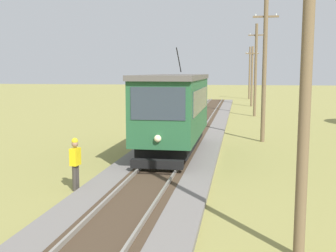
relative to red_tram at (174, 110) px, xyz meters
name	(u,v)px	position (x,y,z in m)	size (l,w,h in m)	color
red_tram	(174,110)	(0.00, 0.00, 0.00)	(2.60, 8.54, 4.79)	#235633
utility_pole_near_tram	(307,56)	(4.35, -10.74, 2.09)	(1.40, 0.40, 8.38)	brown
utility_pole_mid	(264,70)	(4.35, 4.82, 1.85)	(1.40, 0.45, 7.90)	brown
utility_pole_far	(256,70)	(4.35, 18.96, 1.94)	(1.40, 0.66, 8.07)	brown
utility_pole_distant	(252,76)	(4.35, 30.49, 1.30)	(1.40, 0.58, 6.80)	brown
utility_pole_horizon	(250,72)	(4.35, 43.69, 1.64)	(1.40, 0.55, 7.48)	brown
track_worker	(75,162)	(-2.34, -6.45, -1.21)	(0.29, 0.41, 1.78)	#38332D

